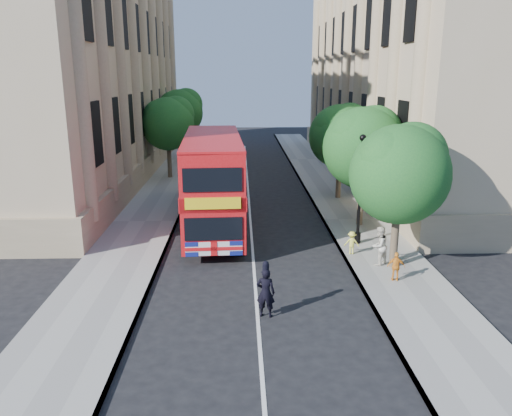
{
  "coord_description": "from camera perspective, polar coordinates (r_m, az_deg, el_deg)",
  "views": [
    {
      "loc": [
        -0.55,
        -16.3,
        7.92
      ],
      "look_at": [
        0.13,
        4.47,
        2.3
      ],
      "focal_mm": 35.0,
      "sensor_mm": 36.0,
      "label": 1
    }
  ],
  "objects": [
    {
      "name": "tree_right_far",
      "position": [
        32.19,
        9.71,
        8.48
      ],
      "size": [
        4.0,
        4.0,
        6.15
      ],
      "color": "#473828",
      "rests_on": "ground"
    },
    {
      "name": "police_constable",
      "position": [
        16.84,
        1.11,
        -9.66
      ],
      "size": [
        0.7,
        0.53,
        1.72
      ],
      "primitive_type": "imported",
      "rotation": [
        0.0,
        0.0,
        2.93
      ],
      "color": "black",
      "rests_on": "ground"
    },
    {
      "name": "box_van",
      "position": [
        32.22,
        -5.7,
        3.45
      ],
      "size": [
        2.29,
        5.21,
        2.93
      ],
      "rotation": [
        0.0,
        0.0,
        0.04
      ],
      "color": "black",
      "rests_on": "ground"
    },
    {
      "name": "lamp_post",
      "position": [
        23.61,
        11.79,
        1.56
      ],
      "size": [
        0.32,
        0.32,
        5.16
      ],
      "color": "black",
      "rests_on": "pavement_right"
    },
    {
      "name": "woman_pedestrian",
      "position": [
        21.52,
        13.91,
        -4.21
      ],
      "size": [
        1.03,
        1.0,
        1.68
      ],
      "primitive_type": "imported",
      "rotation": [
        0.0,
        0.0,
        3.78
      ],
      "color": "silver",
      "rests_on": "pavement_right"
    },
    {
      "name": "ground",
      "position": [
        18.14,
        0.06,
        -10.77
      ],
      "size": [
        120.0,
        120.0,
        0.0
      ],
      "primitive_type": "plane",
      "color": "black",
      "rests_on": "ground"
    },
    {
      "name": "building_right",
      "position": [
        42.8,
        18.46,
        15.84
      ],
      "size": [
        12.0,
        38.0,
        18.0
      ],
      "primitive_type": "cube",
      "color": "tan",
      "rests_on": "ground"
    },
    {
      "name": "child_b",
      "position": [
        22.65,
        10.89,
        -3.91
      ],
      "size": [
        0.72,
        0.49,
        1.03
      ],
      "primitive_type": "imported",
      "rotation": [
        0.0,
        0.0,
        2.97
      ],
      "color": "#E4E34D",
      "rests_on": "pavement_right"
    },
    {
      "name": "building_left",
      "position": [
        42.44,
        -20.86,
        15.65
      ],
      "size": [
        12.0,
        38.0,
        18.0
      ],
      "primitive_type": "cube",
      "color": "tan",
      "rests_on": "ground"
    },
    {
      "name": "pavement_left",
      "position": [
        27.94,
        -12.51,
        -1.58
      ],
      "size": [
        3.5,
        80.0,
        0.12
      ],
      "primitive_type": "cube",
      "color": "gray",
      "rests_on": "ground"
    },
    {
      "name": "child_a",
      "position": [
        20.16,
        15.72,
        -6.46
      ],
      "size": [
        0.72,
        0.41,
        1.16
      ],
      "primitive_type": "imported",
      "rotation": [
        0.0,
        0.0,
        2.94
      ],
      "color": "orange",
      "rests_on": "pavement_right"
    },
    {
      "name": "tree_right_mid",
      "position": [
        26.36,
        12.29,
        7.21
      ],
      "size": [
        4.2,
        4.2,
        6.37
      ],
      "color": "#473828",
      "rests_on": "ground"
    },
    {
      "name": "tree_left_far",
      "position": [
        38.87,
        -10.0,
        9.78
      ],
      "size": [
        4.0,
        4.0,
        6.3
      ],
      "color": "#473828",
      "rests_on": "ground"
    },
    {
      "name": "tree_right_near",
      "position": [
        20.7,
        16.2,
        4.31
      ],
      "size": [
        4.0,
        4.0,
        6.08
      ],
      "color": "#473828",
      "rests_on": "ground"
    },
    {
      "name": "double_decker_bus",
      "position": [
        25.54,
        -4.92,
        3.18
      ],
      "size": [
        3.27,
        10.53,
        4.81
      ],
      "rotation": [
        0.0,
        0.0,
        0.05
      ],
      "color": "red",
      "rests_on": "ground"
    },
    {
      "name": "pavement_right",
      "position": [
        28.17,
        11.14,
        -1.37
      ],
      "size": [
        3.5,
        80.0,
        0.12
      ],
      "primitive_type": "cube",
      "color": "gray",
      "rests_on": "ground"
    },
    {
      "name": "tree_left_back",
      "position": [
        46.76,
        -8.66,
        11.02
      ],
      "size": [
        4.2,
        4.2,
        6.65
      ],
      "color": "#473828",
      "rests_on": "ground"
    }
  ]
}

